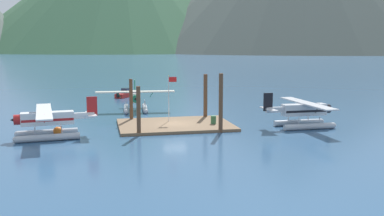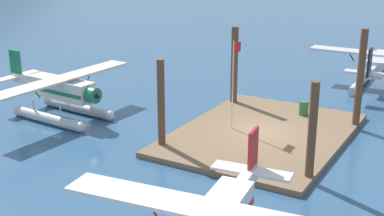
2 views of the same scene
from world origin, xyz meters
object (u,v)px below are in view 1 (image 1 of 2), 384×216
Objects in this scene: fuel_drum at (213,120)px; seaplane_silver_stbd_aft at (304,113)px; boat_red_open_north at (125,94)px; seaplane_cream_bow_left at (135,99)px; seaplane_white_port_aft at (47,122)px; mooring_buoy at (58,131)px; flagpole at (170,92)px.

seaplane_silver_stbd_aft is (9.39, -2.51, 0.84)m from fuel_drum.
fuel_drum is 0.20× the size of boat_red_open_north.
seaplane_white_port_aft is (-9.61, -15.81, 0.00)m from seaplane_cream_bow_left.
seaplane_cream_bow_left is 1.00× the size of seaplane_white_port_aft.
fuel_drum is at bearing 8.96° from seaplane_white_port_aft.
seaplane_cream_bow_left is (8.79, 14.76, 1.13)m from mooring_buoy.
seaplane_cream_bow_left is (-3.03, 10.36, -1.97)m from flagpole.
seaplane_white_port_aft is 33.20m from boat_red_open_north.
seaplane_silver_stbd_aft is at bearing -61.64° from boat_red_open_north.
mooring_buoy is 0.09× the size of seaplane_silver_stbd_aft.
seaplane_silver_stbd_aft is (13.70, -5.29, -1.97)m from flagpole.
seaplane_silver_stbd_aft is at bearing 0.34° from seaplane_white_port_aft.
mooring_buoy is 0.09× the size of seaplane_white_port_aft.
fuel_drum is 0.08× the size of seaplane_silver_stbd_aft.
mooring_buoy is at bearing -105.22° from boat_red_open_north.
seaplane_cream_bow_left is (-7.34, 13.14, 0.84)m from fuel_drum.
fuel_drum is 0.08× the size of seaplane_white_port_aft.
mooring_buoy is (-16.13, -1.62, -0.29)m from fuel_drum.
fuel_drum is 0.08× the size of seaplane_cream_bow_left.
seaplane_cream_bow_left is 1.00× the size of seaplane_silver_stbd_aft.
seaplane_white_port_aft reaches higher than mooring_buoy.
flagpole is 13.90m from seaplane_white_port_aft.
flagpole is 0.49× the size of seaplane_white_port_aft.
seaplane_cream_bow_left is at bearing 106.29° from flagpole.
boat_red_open_north is at bearing 104.83° from fuel_drum.
seaplane_white_port_aft is (-26.33, -0.16, 0.00)m from seaplane_silver_stbd_aft.
fuel_drum is 9.75m from seaplane_silver_stbd_aft.
seaplane_silver_stbd_aft is 0.99× the size of seaplane_white_port_aft.
mooring_buoy is (-11.81, -4.40, -3.10)m from flagpole.
fuel_drum is 16.21m from mooring_buoy.
flagpole is 5.85m from fuel_drum.
seaplane_white_port_aft is at bearing -171.04° from fuel_drum.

